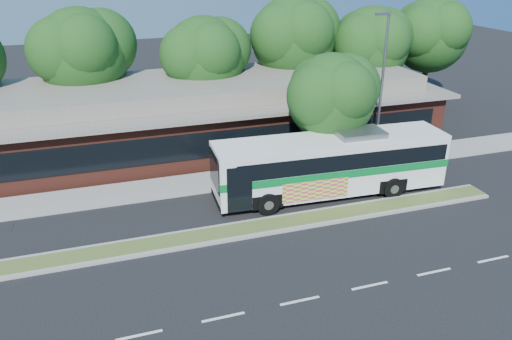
{
  "coord_description": "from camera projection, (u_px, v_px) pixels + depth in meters",
  "views": [
    {
      "loc": [
        -6.33,
        -19.05,
        12.15
      ],
      "look_at": [
        0.84,
        2.95,
        2.0
      ],
      "focal_mm": 35.0,
      "sensor_mm": 36.0,
      "label": 1
    }
  ],
  "objects": [
    {
      "name": "tree_bg_f",
      "position": [
        434.0,
        33.0,
        40.69
      ],
      "size": [
        6.69,
        6.0,
        8.92
      ],
      "color": "black",
      "rests_on": "ground"
    },
    {
      "name": "tree_bg_b",
      "position": [
        88.0,
        51.0,
        32.99
      ],
      "size": [
        6.69,
        6.0,
        9.0
      ],
      "color": "black",
      "rests_on": "ground"
    },
    {
      "name": "sidewalk",
      "position": [
        224.0,
        180.0,
        28.81
      ],
      "size": [
        44.0,
        2.6,
        0.12
      ],
      "primitive_type": "cube",
      "color": "gray",
      "rests_on": "ground"
    },
    {
      "name": "plaza_building",
      "position": [
        198.0,
        113.0,
        33.72
      ],
      "size": [
        33.2,
        11.2,
        4.45
      ],
      "color": "#5E281D",
      "rests_on": "ground"
    },
    {
      "name": "ground",
      "position": [
        258.0,
        235.0,
        23.27
      ],
      "size": [
        120.0,
        120.0,
        0.0
      ],
      "primitive_type": "plane",
      "color": "black",
      "rests_on": "ground"
    },
    {
      "name": "tree_bg_e",
      "position": [
        375.0,
        43.0,
        38.23
      ],
      "size": [
        6.47,
        5.8,
        8.5
      ],
      "color": "black",
      "rests_on": "ground"
    },
    {
      "name": "tree_bg_c",
      "position": [
        209.0,
        55.0,
        34.59
      ],
      "size": [
        6.24,
        5.6,
        8.26
      ],
      "color": "black",
      "rests_on": "ground"
    },
    {
      "name": "median_strip",
      "position": [
        255.0,
        228.0,
        23.76
      ],
      "size": [
        26.0,
        1.1,
        0.15
      ],
      "primitive_type": "cube",
      "color": "#4B5D27",
      "rests_on": "ground"
    },
    {
      "name": "transit_bus",
      "position": [
        332.0,
        161.0,
        26.49
      ],
      "size": [
        12.69,
        3.37,
        3.53
      ],
      "rotation": [
        0.0,
        0.0,
        -0.05
      ],
      "color": "white",
      "rests_on": "ground"
    },
    {
      "name": "lamp_post",
      "position": [
        381.0,
        86.0,
        29.23
      ],
      "size": [
        0.93,
        0.18,
        9.07
      ],
      "color": "slate",
      "rests_on": "ground"
    },
    {
      "name": "sidewalk_tree",
      "position": [
        336.0,
        94.0,
        27.84
      ],
      "size": [
        5.47,
        4.91,
        7.18
      ],
      "color": "black",
      "rests_on": "ground"
    },
    {
      "name": "tree_bg_d",
      "position": [
        298.0,
        35.0,
        37.15
      ],
      "size": [
        6.91,
        6.2,
        9.37
      ],
      "color": "black",
      "rests_on": "ground"
    }
  ]
}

